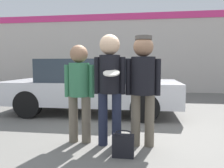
# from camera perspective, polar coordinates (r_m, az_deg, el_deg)

# --- Properties ---
(ground_plane) EXTENTS (56.00, 56.00, 0.00)m
(ground_plane) POSITION_cam_1_polar(r_m,az_deg,el_deg) (3.96, 3.65, -13.90)
(ground_plane) COLOR #66635E
(storefront_building) EXTENTS (24.00, 0.22, 3.68)m
(storefront_building) POSITION_cam_1_polar(r_m,az_deg,el_deg) (10.50, 6.64, 8.19)
(storefront_building) COLOR beige
(storefront_building) RESTS_ON ground
(person_left) EXTENTS (0.50, 0.33, 1.61)m
(person_left) POSITION_cam_1_polar(r_m,az_deg,el_deg) (3.60, -8.55, -0.49)
(person_left) COLOR #665B4C
(person_left) RESTS_ON ground
(person_middle_with_frisbee) EXTENTS (0.49, 0.51, 1.75)m
(person_middle_with_frisbee) POSITION_cam_1_polar(r_m,az_deg,el_deg) (3.41, -0.60, 1.02)
(person_middle_with_frisbee) COLOR #1E2338
(person_middle_with_frisbee) RESTS_ON ground
(person_right) EXTENTS (0.54, 0.37, 1.73)m
(person_right) POSITION_cam_1_polar(r_m,az_deg,el_deg) (3.42, 8.09, 1.02)
(person_right) COLOR #665B4C
(person_right) RESTS_ON ground
(parked_car_near) EXTENTS (4.52, 1.89, 1.43)m
(parked_car_near) POSITION_cam_1_polar(r_m,az_deg,el_deg) (5.89, -5.46, -0.45)
(parked_car_near) COLOR silver
(parked_car_near) RESTS_ON ground
(shrub) EXTENTS (1.10, 1.10, 1.10)m
(shrub) POSITION_cam_1_polar(r_m,az_deg,el_deg) (10.50, -13.43, 0.89)
(shrub) COLOR #285B2D
(shrub) RESTS_ON ground
(handbag) EXTENTS (0.30, 0.23, 0.35)m
(handbag) POSITION_cam_1_polar(r_m,az_deg,el_deg) (3.16, 2.96, -15.61)
(handbag) COLOR black
(handbag) RESTS_ON ground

